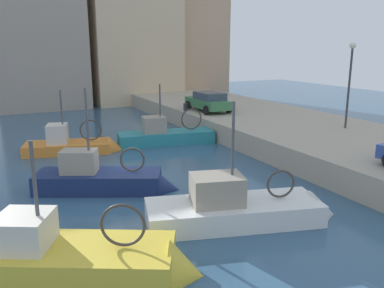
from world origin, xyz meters
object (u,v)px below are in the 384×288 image
(mooring_bollard_mid, at_px, (185,107))
(quay_streetlamp, at_px, (350,71))
(fishing_boat_yellow, at_px, (77,270))
(fishing_boat_white, at_px, (243,218))
(parked_car_green, at_px, (209,101))
(fishing_boat_teal, at_px, (171,141))
(fishing_boat_orange, at_px, (76,150))
(fishing_boat_navy, at_px, (106,187))

(mooring_bollard_mid, xyz_separation_m, quay_streetlamp, (5.65, -9.67, 2.98))
(fishing_boat_yellow, height_order, mooring_bollard_mid, fishing_boat_yellow)
(fishing_boat_white, distance_m, mooring_bollard_mid, 16.47)
(fishing_boat_yellow, relative_size, quay_streetlamp, 1.39)
(parked_car_green, height_order, mooring_bollard_mid, parked_car_green)
(parked_car_green, bearing_deg, fishing_boat_teal, -143.46)
(fishing_boat_white, relative_size, mooring_bollard_mid, 12.62)
(fishing_boat_orange, xyz_separation_m, fishing_boat_white, (3.35, -11.93, 0.00))
(fishing_boat_yellow, bearing_deg, parked_car_green, 51.20)
(mooring_bollard_mid, bearing_deg, fishing_boat_orange, -157.10)
(fishing_boat_navy, relative_size, fishing_boat_orange, 1.05)
(fishing_boat_orange, height_order, parked_car_green, fishing_boat_orange)
(fishing_boat_teal, distance_m, parked_car_green, 5.79)
(fishing_boat_white, height_order, fishing_boat_teal, fishing_boat_white)
(fishing_boat_navy, height_order, mooring_bollard_mid, fishing_boat_navy)
(parked_car_green, bearing_deg, fishing_boat_navy, -136.55)
(fishing_boat_white, bearing_deg, fishing_boat_navy, 123.73)
(fishing_boat_navy, height_order, parked_car_green, fishing_boat_navy)
(mooring_bollard_mid, bearing_deg, fishing_boat_navy, -129.71)
(mooring_bollard_mid, bearing_deg, quay_streetlamp, -59.72)
(fishing_boat_teal, bearing_deg, parked_car_green, 36.54)
(parked_car_green, bearing_deg, mooring_bollard_mid, 150.03)
(quay_streetlamp, bearing_deg, fishing_boat_teal, 147.20)
(parked_car_green, relative_size, quay_streetlamp, 0.85)
(fishing_boat_white, bearing_deg, fishing_boat_yellow, -172.46)
(fishing_boat_navy, xyz_separation_m, quay_streetlamp, (14.31, 0.76, 4.33))
(fishing_boat_orange, height_order, mooring_bollard_mid, fishing_boat_orange)
(fishing_boat_navy, distance_m, fishing_boat_yellow, 6.33)
(fishing_boat_orange, height_order, fishing_boat_teal, fishing_boat_teal)
(fishing_boat_navy, bearing_deg, quay_streetlamp, 3.02)
(fishing_boat_navy, bearing_deg, fishing_boat_teal, 47.92)
(fishing_boat_orange, relative_size, quay_streetlamp, 1.18)
(fishing_boat_yellow, bearing_deg, mooring_bollard_mid, 56.05)
(fishing_boat_white, height_order, parked_car_green, fishing_boat_white)
(fishing_boat_yellow, distance_m, parked_car_green, 19.94)
(fishing_boat_yellow, distance_m, quay_streetlamp, 18.43)
(parked_car_green, distance_m, mooring_bollard_mid, 1.74)
(fishing_boat_teal, bearing_deg, fishing_boat_orange, 175.02)
(mooring_bollard_mid, bearing_deg, fishing_boat_white, -108.62)
(fishing_boat_navy, height_order, fishing_boat_yellow, fishing_boat_navy)
(fishing_boat_white, relative_size, parked_car_green, 1.70)
(fishing_boat_navy, xyz_separation_m, parked_car_green, (10.12, 9.59, 1.79))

